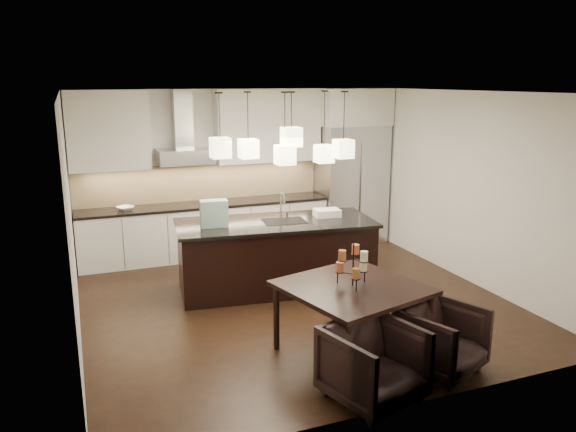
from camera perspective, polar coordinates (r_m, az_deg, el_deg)
name	(u,v)px	position (r m, az deg, el deg)	size (l,w,h in m)	color
floor	(293,301)	(7.79, 0.54, -8.64)	(5.50, 5.50, 0.02)	black
ceiling	(294,91)	(7.21, 0.59, 12.57)	(5.50, 5.50, 0.02)	white
wall_back	(235,170)	(9.94, -5.38, 4.67)	(5.50, 0.02, 2.80)	silver
wall_front	(412,263)	(5.00, 12.44, -4.72)	(5.50, 0.02, 2.80)	silver
wall_left	(69,219)	(6.87, -21.35, -0.33)	(0.02, 5.50, 2.80)	silver
wall_right	(466,187)	(8.76, 17.59, 2.85)	(0.02, 5.50, 2.80)	silver
refrigerator	(351,184)	(10.42, 6.43, 3.24)	(1.20, 0.72, 2.15)	#B7B7BA
fridge_panel	(353,107)	(10.26, 6.64, 10.95)	(1.26, 0.72, 0.65)	silver
lower_cabinets	(207,231)	(9.68, -8.27, -1.48)	(4.21, 0.62, 0.88)	silver
countertop	(206,204)	(9.57, -8.36, 1.18)	(4.21, 0.66, 0.04)	black
backsplash	(201,182)	(9.79, -8.83, 3.44)	(4.21, 0.02, 0.63)	#D4BC87
upper_cab_left	(108,131)	(9.31, -17.82, 8.27)	(1.25, 0.35, 1.25)	silver
upper_cab_right	(268,126)	(9.84, -2.04, 9.17)	(1.86, 0.35, 1.25)	silver
hood_canopy	(185,157)	(9.42, -10.39, 5.96)	(0.90, 0.52, 0.24)	#B7B7BA
hood_chimney	(182,119)	(9.46, -10.68, 9.64)	(0.30, 0.28, 0.96)	#B7B7BA
fruit_bowl	(125,208)	(9.32, -16.21, 0.75)	(0.26, 0.26, 0.06)	silver
island_body	(276,256)	(8.09, -1.27, -4.12)	(2.70, 1.08, 0.95)	black
island_top	(275,223)	(7.95, -1.29, -0.71)	(2.79, 1.17, 0.04)	black
faucet	(281,205)	(8.03, -0.72, 1.10)	(0.11, 0.26, 0.41)	silver
tote_bag	(214,213)	(7.69, -7.53, 0.26)	(0.37, 0.19, 0.37)	#276852
food_container	(327,213)	(8.24, 3.98, 0.33)	(0.37, 0.26, 0.11)	silver
dining_table	(352,320)	(6.25, 6.48, -10.47)	(1.34, 1.34, 0.80)	black
candelabra	(353,265)	(6.02, 6.64, -4.94)	(0.39, 0.39, 0.47)	black
candle_a	(363,266)	(6.13, 7.67, -5.06)	(0.08, 0.08, 0.11)	beige
candle_b	(340,267)	(6.08, 5.28, -5.17)	(0.08, 0.08, 0.11)	#C35735
candle_c	(356,273)	(5.90, 6.93, -5.81)	(0.08, 0.08, 0.11)	brown
candle_d	(356,249)	(6.13, 6.88, -3.37)	(0.08, 0.08, 0.11)	#C35735
candle_e	(342,255)	(5.91, 5.53, -3.99)	(0.08, 0.08, 0.11)	brown
candle_f	(364,256)	(5.90, 7.74, -4.07)	(0.08, 0.08, 0.11)	beige
armchair_left	(374,364)	(5.47, 8.70, -14.66)	(0.79, 0.81, 0.74)	black
armchair_right	(442,339)	(6.14, 15.35, -11.94)	(0.74, 0.76, 0.70)	black
pendant_a	(220,148)	(7.30, -6.89, 6.89)	(0.24, 0.24, 0.26)	#F5EDAD
pendant_b	(248,149)	(7.75, -4.05, 6.83)	(0.24, 0.24, 0.26)	#F5EDAD
pendant_c	(291,137)	(7.64, 0.34, 8.03)	(0.24, 0.24, 0.26)	#F5EDAD
pendant_d	(324,154)	(8.29, 3.67, 6.33)	(0.24, 0.24, 0.26)	#F5EDAD
pendant_e	(343,149)	(7.98, 5.64, 6.81)	(0.24, 0.24, 0.26)	#F5EDAD
pendant_f	(285,155)	(7.59, -0.32, 6.23)	(0.24, 0.24, 0.26)	#F5EDAD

